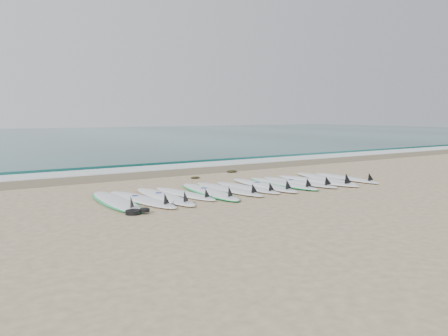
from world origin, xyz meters
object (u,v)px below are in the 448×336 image
surfboard_12 (347,178)px  leash_coil (136,212)px  surfboard_6 (248,187)px  surfboard_0 (116,201)px

surfboard_12 → leash_coil: size_ratio=5.69×
surfboard_6 → surfboard_12: surfboard_12 is taller
surfboard_0 → leash_coil: bearing=-90.0°
surfboard_0 → surfboard_6: surfboard_0 is taller
surfboard_12 → leash_coil: bearing=-170.5°
surfboard_6 → surfboard_12: (3.61, -0.16, 0.00)m
surfboard_0 → leash_coil: 1.25m
surfboard_6 → surfboard_12: 3.61m
surfboard_6 → leash_coil: 3.79m
surfboard_0 → surfboard_12: size_ratio=1.10×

